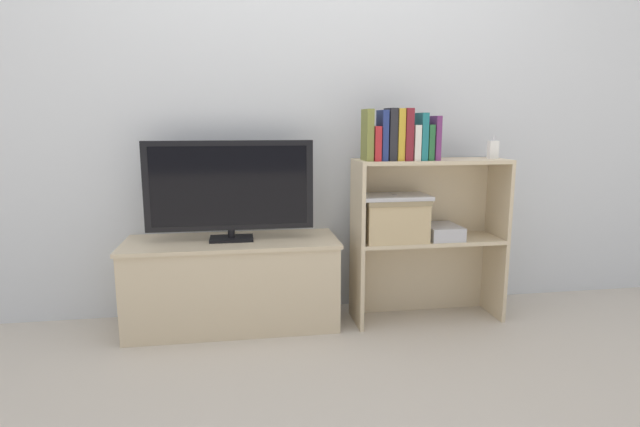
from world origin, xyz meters
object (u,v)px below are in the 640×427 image
object	(u,v)px
book_charcoal	(390,134)
laptop	(394,197)
baby_monitor	(493,150)
magazine_stack	(442,232)
book_navy	(382,135)
book_ivory	(413,143)
book_crimson	(375,143)
book_plum	(433,138)
book_forest	(427,142)
tv_stand	(233,283)
book_mustard	(398,135)
book_olive	(367,135)
storage_basket_left	(394,218)
book_teal	(420,137)
book_maroon	(405,134)
tv	(230,188)

from	to	relation	value
book_charcoal	laptop	bearing A→B (deg)	25.20
book_charcoal	baby_monitor	bearing A→B (deg)	3.10
magazine_stack	book_navy	bearing A→B (deg)	-176.51
book_charcoal	book_ivory	bearing A→B (deg)	0.00
book_crimson	baby_monitor	world-z (taller)	book_crimson
book_crimson	book_plum	bearing A→B (deg)	0.00
book_forest	tv_stand	bearing A→B (deg)	174.64
book_mustard	baby_monitor	distance (m)	0.54
book_olive	book_navy	xyz separation A→B (m)	(0.08, 0.00, -0.00)
book_mustard	storage_basket_left	distance (m)	0.43
tv_stand	storage_basket_left	bearing A→B (deg)	-5.30
book_navy	book_teal	bearing A→B (deg)	0.00
book_plum	baby_monitor	xyz separation A→B (m)	(0.35, 0.03, -0.06)
book_plum	laptop	world-z (taller)	book_plum
book_ivory	baby_monitor	bearing A→B (deg)	3.92
book_navy	book_forest	xyz separation A→B (m)	(0.24, 0.00, -0.04)
storage_basket_left	book_forest	bearing A→B (deg)	-5.70
storage_basket_left	book_charcoal	bearing A→B (deg)	-154.80
book_crimson	book_ivory	size ratio (longest dim) A/B	0.97
tv_stand	book_charcoal	distance (m)	1.12
book_ivory	book_plum	size ratio (longest dim) A/B	0.80
baby_monitor	magazine_stack	bearing A→B (deg)	-177.88
book_teal	book_plum	size ratio (longest dim) A/B	1.07
laptop	book_plum	bearing A→B (deg)	-4.75
tv_stand	book_ivory	distance (m)	1.18
laptop	baby_monitor	bearing A→B (deg)	1.59
book_crimson	magazine_stack	xyz separation A→B (m)	(0.38, 0.02, -0.47)
book_mustard	book_olive	bearing A→B (deg)	180.00
book_maroon	baby_monitor	bearing A→B (deg)	3.59
book_ivory	book_crimson	bearing A→B (deg)	180.00
laptop	book_crimson	bearing A→B (deg)	-172.02
tv_stand	book_olive	world-z (taller)	book_olive
book_plum	baby_monitor	bearing A→B (deg)	5.13
book_navy	magazine_stack	xyz separation A→B (m)	(0.35, 0.02, -0.51)
tv_stand	book_forest	bearing A→B (deg)	-5.36
book_plum	laptop	distance (m)	0.36
book_ivory	tv_stand	bearing A→B (deg)	174.20
book_charcoal	magazine_stack	distance (m)	0.60
book_olive	laptop	size ratio (longest dim) A/B	0.71
book_navy	storage_basket_left	world-z (taller)	book_navy
book_mustard	magazine_stack	world-z (taller)	book_mustard
tv_stand	storage_basket_left	world-z (taller)	storage_basket_left
tv	book_forest	size ratio (longest dim) A/B	4.75
book_plum	book_forest	bearing A→B (deg)	180.00
book_ivory	book_plum	xyz separation A→B (m)	(0.11, 0.00, 0.02)
book_ivory	book_plum	distance (m)	0.11
tv	magazine_stack	bearing A→B (deg)	-3.68
baby_monitor	storage_basket_left	world-z (taller)	baby_monitor
book_mustard	laptop	bearing A→B (deg)	108.03
book_crimson	book_charcoal	distance (m)	0.09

